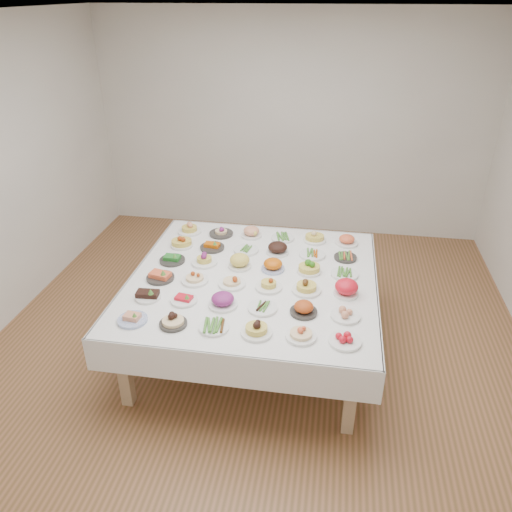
% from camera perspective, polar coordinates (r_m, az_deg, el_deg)
% --- Properties ---
extents(room_envelope, '(5.02, 5.02, 2.81)m').
position_cam_1_polar(room_envelope, '(4.05, 0.40, 12.19)').
color(room_envelope, '#945D3D').
rests_on(room_envelope, ground).
extents(display_table, '(2.12, 2.12, 0.75)m').
position_cam_1_polar(display_table, '(4.35, -0.33, -3.22)').
color(display_table, white).
rests_on(display_table, ground).
extents(dish_0, '(0.22, 0.22, 0.09)m').
position_cam_1_polar(dish_0, '(3.87, -13.96, -6.87)').
color(dish_0, '#4C66B2').
rests_on(dish_0, display_table).
extents(dish_1, '(0.21, 0.21, 0.12)m').
position_cam_1_polar(dish_1, '(3.75, -9.49, -7.07)').
color(dish_1, '#2E2C29').
rests_on(dish_1, display_table).
extents(dish_2, '(0.22, 0.22, 0.06)m').
position_cam_1_polar(dish_2, '(3.69, -4.83, -7.98)').
color(dish_2, white).
rests_on(dish_2, display_table).
extents(dish_3, '(0.23, 0.23, 0.13)m').
position_cam_1_polar(dish_3, '(3.62, 0.05, -8.13)').
color(dish_3, white).
rests_on(dish_3, display_table).
extents(dish_4, '(0.22, 0.22, 0.11)m').
position_cam_1_polar(dish_4, '(3.60, 5.18, -8.65)').
color(dish_4, white).
rests_on(dish_4, display_table).
extents(dish_5, '(0.23, 0.23, 0.09)m').
position_cam_1_polar(dish_5, '(3.60, 10.14, -9.27)').
color(dish_5, white).
rests_on(dish_5, display_table).
extents(dish_6, '(0.20, 0.20, 0.10)m').
position_cam_1_polar(dish_6, '(4.10, -12.29, -4.23)').
color(dish_6, white).
rests_on(dish_6, display_table).
extents(dish_7, '(0.21, 0.21, 0.09)m').
position_cam_1_polar(dish_7, '(4.02, -8.25, -4.74)').
color(dish_7, white).
rests_on(dish_7, display_table).
extents(dish_8, '(0.25, 0.25, 0.14)m').
position_cam_1_polar(dish_8, '(3.92, -3.83, -4.87)').
color(dish_8, white).
rests_on(dish_8, display_table).
extents(dish_9, '(0.23, 0.23, 0.05)m').
position_cam_1_polar(dish_9, '(3.89, 0.75, -5.88)').
color(dish_9, white).
rests_on(dish_9, display_table).
extents(dish_10, '(0.21, 0.21, 0.12)m').
position_cam_1_polar(dish_10, '(3.84, 5.48, -5.83)').
color(dish_10, '#2E2C29').
rests_on(dish_10, display_table).
extents(dish_11, '(0.22, 0.22, 0.09)m').
position_cam_1_polar(dish_11, '(3.86, 10.20, -6.48)').
color(dish_11, white).
rests_on(dish_11, display_table).
extents(dish_12, '(0.24, 0.24, 0.11)m').
position_cam_1_polar(dish_12, '(4.34, -10.91, -2.04)').
color(dish_12, '#2E2C29').
rests_on(dish_12, display_table).
extents(dish_13, '(0.23, 0.23, 0.12)m').
position_cam_1_polar(dish_13, '(4.26, -7.03, -2.32)').
color(dish_13, white).
rests_on(dish_13, display_table).
extents(dish_14, '(0.23, 0.23, 0.13)m').
position_cam_1_polar(dish_14, '(4.18, -2.80, -2.65)').
color(dish_14, white).
rests_on(dish_14, display_table).
extents(dish_15, '(0.22, 0.22, 0.12)m').
position_cam_1_polar(dish_15, '(4.13, 1.45, -3.12)').
color(dish_15, white).
rests_on(dish_15, display_table).
extents(dish_16, '(0.24, 0.24, 0.15)m').
position_cam_1_polar(dish_16, '(4.11, 5.80, -3.21)').
color(dish_16, white).
rests_on(dish_16, display_table).
extents(dish_17, '(0.20, 0.20, 0.12)m').
position_cam_1_polar(dish_17, '(4.11, 10.29, -3.70)').
color(dish_17, white).
rests_on(dish_17, display_table).
extents(dish_18, '(0.23, 0.23, 0.10)m').
position_cam_1_polar(dish_18, '(4.61, -9.57, -0.21)').
color(dish_18, '#2E2C29').
rests_on(dish_18, display_table).
extents(dish_19, '(0.23, 0.23, 0.12)m').
position_cam_1_polar(dish_19, '(4.52, -5.94, -0.27)').
color(dish_19, white).
rests_on(dish_19, display_table).
extents(dish_20, '(0.22, 0.22, 0.13)m').
position_cam_1_polar(dish_20, '(4.44, -1.88, -0.56)').
color(dish_20, white).
rests_on(dish_20, display_table).
extents(dish_21, '(0.20, 0.20, 0.12)m').
position_cam_1_polar(dish_21, '(4.40, 1.94, -0.99)').
color(dish_21, '#4C66B2').
rests_on(dish_21, display_table).
extents(dish_22, '(0.23, 0.22, 0.13)m').
position_cam_1_polar(dish_22, '(4.38, 6.11, -1.15)').
color(dish_22, white).
rests_on(dish_22, display_table).
extents(dish_23, '(0.24, 0.24, 0.05)m').
position_cam_1_polar(dish_23, '(4.40, 10.08, -1.96)').
color(dish_23, white).
rests_on(dish_23, display_table).
extents(dish_24, '(0.22, 0.22, 0.14)m').
position_cam_1_polar(dish_24, '(4.85, -8.52, 1.79)').
color(dish_24, white).
rests_on(dish_24, display_table).
extents(dish_25, '(0.23, 0.23, 0.10)m').
position_cam_1_polar(dish_25, '(4.79, -5.04, 1.25)').
color(dish_25, '#2E2C29').
rests_on(dish_25, display_table).
extents(dish_26, '(0.23, 0.23, 0.05)m').
position_cam_1_polar(dish_26, '(4.73, -1.13, 0.75)').
color(dish_26, white).
rests_on(dish_26, display_table).
extents(dish_27, '(0.21, 0.21, 0.13)m').
position_cam_1_polar(dish_27, '(4.68, 2.49, 0.98)').
color(dish_27, white).
rests_on(dish_27, display_table).
extents(dish_28, '(0.24, 0.24, 0.05)m').
position_cam_1_polar(dish_28, '(4.67, 6.44, 0.23)').
color(dish_28, white).
rests_on(dish_28, display_table).
extents(dish_29, '(0.21, 0.21, 0.05)m').
position_cam_1_polar(dish_29, '(4.67, 10.19, -0.10)').
color(dish_29, '#2E2C29').
rests_on(dish_29, display_table).
extents(dish_30, '(0.24, 0.24, 0.14)m').
position_cam_1_polar(dish_30, '(5.12, -7.63, 3.33)').
color(dish_30, white).
rests_on(dish_30, display_table).
extents(dish_31, '(0.24, 0.24, 0.12)m').
position_cam_1_polar(dish_31, '(5.05, -4.01, 2.95)').
color(dish_31, '#2E2C29').
rests_on(dish_31, display_table).
extents(dish_32, '(0.20, 0.20, 0.12)m').
position_cam_1_polar(dish_32, '(5.00, -0.53, 2.81)').
color(dish_32, white).
rests_on(dish_32, display_table).
extents(dish_33, '(0.23, 0.22, 0.05)m').
position_cam_1_polar(dish_33, '(4.96, 3.06, 2.18)').
color(dish_33, white).
rests_on(dish_33, display_table).
extents(dish_34, '(0.22, 0.22, 0.14)m').
position_cam_1_polar(dish_34, '(4.93, 6.74, 2.39)').
color(dish_34, white).
rests_on(dish_34, display_table).
extents(dish_35, '(0.22, 0.22, 0.13)m').
position_cam_1_polar(dish_35, '(4.93, 10.35, 1.97)').
color(dish_35, white).
rests_on(dish_35, display_table).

